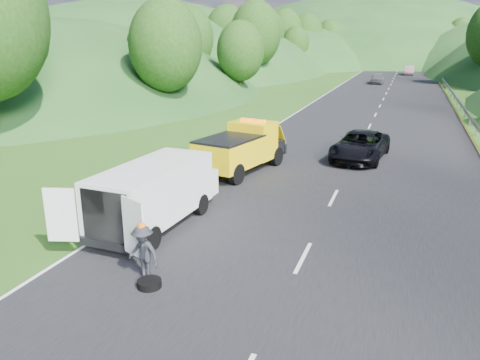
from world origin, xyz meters
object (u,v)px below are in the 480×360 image
at_px(suitcase, 150,195).
at_px(passing_suv, 359,159).
at_px(woman, 161,216).
at_px(worker, 145,280).
at_px(child, 162,217).
at_px(spare_tire, 150,287).
at_px(tow_truck, 242,148).
at_px(white_van, 156,192).

relative_size(suitcase, passing_suv, 0.09).
bearing_deg(woman, worker, 175.59).
height_order(child, passing_suv, passing_suv).
height_order(worker, suitcase, worker).
xyz_separation_m(woman, spare_tire, (2.32, -4.83, 0.00)).
xyz_separation_m(tow_truck, spare_tire, (1.51, -11.83, -1.24)).
height_order(tow_truck, woman, tow_truck).
bearing_deg(tow_truck, woman, -84.70).
relative_size(suitcase, spare_tire, 0.77).
bearing_deg(tow_truck, child, -83.83).
relative_size(tow_truck, woman, 3.69).
bearing_deg(woman, spare_tire, 177.47).
xyz_separation_m(white_van, worker, (1.64, -3.64, -1.30)).
relative_size(white_van, woman, 3.93).
relative_size(white_van, worker, 4.06).
xyz_separation_m(white_van, passing_suv, (5.86, 12.41, -1.30)).
bearing_deg(child, passing_suv, 96.75).
xyz_separation_m(woman, child, (0.10, -0.05, 0.00)).
distance_m(white_van, child, 1.56).
bearing_deg(worker, white_van, 127.31).
distance_m(white_van, suitcase, 3.06).
bearing_deg(woman, suitcase, 13.87).
xyz_separation_m(suitcase, passing_suv, (7.53, 10.06, -0.26)).
xyz_separation_m(tow_truck, white_van, (-0.47, -7.88, 0.06)).
bearing_deg(woman, passing_suv, -56.50).
distance_m(tow_truck, suitcase, 6.01).
relative_size(spare_tire, passing_suv, 0.12).
bearing_deg(suitcase, passing_suv, 53.20).
height_order(worker, passing_suv, worker).
bearing_deg(spare_tire, white_van, 116.56).
xyz_separation_m(woman, worker, (1.99, -4.52, 0.00)).
height_order(woman, passing_suv, woman).
relative_size(child, suitcase, 1.89).
height_order(white_van, woman, white_van).
height_order(white_van, suitcase, white_van).
height_order(woman, child, woman).
bearing_deg(white_van, passing_suv, 67.69).
relative_size(woman, child, 1.73).
bearing_deg(tow_truck, suitcase, -99.16).
xyz_separation_m(white_van, suitcase, (-1.67, 2.35, -1.04)).
height_order(white_van, child, white_van).
distance_m(spare_tire, passing_suv, 16.81).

